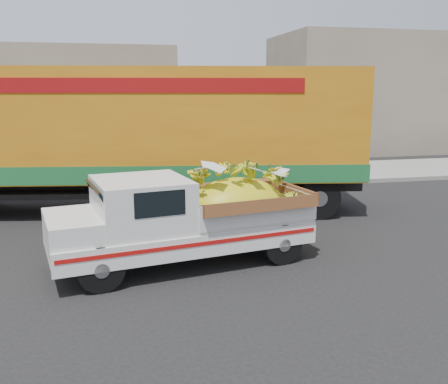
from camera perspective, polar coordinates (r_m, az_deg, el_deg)
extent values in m
plane|color=black|center=(9.22, -0.46, -9.06)|extent=(100.00, 100.00, 0.00)
cube|color=gray|center=(16.23, -6.14, 0.30)|extent=(60.00, 0.25, 0.15)
cube|color=gray|center=(18.28, -6.94, 1.56)|extent=(60.00, 4.00, 0.14)
cube|color=gray|center=(29.45, 19.95, 10.52)|extent=(14.00, 6.00, 6.00)
cylinder|color=black|center=(8.47, -13.90, -8.53)|extent=(0.81, 0.36, 0.78)
cylinder|color=black|center=(9.88, -15.38, -5.67)|extent=(0.81, 0.36, 0.78)
cylinder|color=black|center=(9.57, 6.63, -5.90)|extent=(0.81, 0.36, 0.78)
cylinder|color=black|center=(10.83, 2.67, -3.72)|extent=(0.81, 0.36, 0.78)
cube|color=silver|center=(9.48, -4.87, -4.89)|extent=(5.06, 2.59, 0.40)
cube|color=#A50F0C|center=(8.67, -3.01, -6.01)|extent=(4.66, 0.86, 0.07)
cube|color=silver|center=(9.08, -19.30, -6.99)|extent=(0.41, 1.70, 0.14)
cube|color=silver|center=(8.97, -16.99, -3.78)|extent=(1.15, 1.77, 0.37)
cube|color=silver|center=(9.11, -9.39, -1.38)|extent=(1.87, 1.94, 0.92)
cube|color=black|center=(8.30, -7.31, -1.37)|extent=(0.86, 0.17, 0.43)
cube|color=silver|center=(9.80, 1.93, -1.49)|extent=(2.64, 2.14, 0.52)
ellipsoid|color=yellow|center=(9.79, 1.38, -2.16)|extent=(2.35, 1.76, 1.32)
cylinder|color=black|center=(12.93, 10.73, -0.64)|extent=(1.14, 0.51, 1.10)
cylinder|color=black|center=(14.84, 8.93, 1.02)|extent=(1.14, 0.51, 1.10)
cylinder|color=black|center=(12.70, 5.47, -0.71)|extent=(1.14, 0.51, 1.10)
cylinder|color=black|center=(14.64, 4.33, 0.98)|extent=(1.14, 0.51, 1.10)
cube|color=black|center=(13.60, -9.90, 0.99)|extent=(11.99, 3.08, 0.36)
cube|color=orange|center=(13.40, -10.14, 7.73)|extent=(12.02, 4.51, 2.84)
cube|color=#1C632F|center=(13.53, -9.96, 2.78)|extent=(12.08, 4.54, 0.45)
cube|color=maroon|center=(12.12, -11.04, 11.88)|extent=(8.27, 1.48, 0.35)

